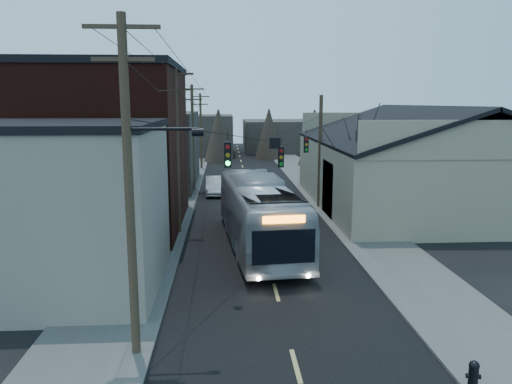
% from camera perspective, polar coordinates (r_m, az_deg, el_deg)
% --- Properties ---
extents(road_surface, '(9.00, 110.00, 0.02)m').
position_cam_1_polar(road_surface, '(42.80, -0.65, -0.48)').
color(road_surface, black).
rests_on(road_surface, ground).
extents(sidewalk_left, '(4.00, 110.00, 0.12)m').
position_cam_1_polar(sidewalk_left, '(42.97, -9.34, -0.50)').
color(sidewalk_left, '#474744').
rests_on(sidewalk_left, ground).
extents(sidewalk_right, '(4.00, 110.00, 0.12)m').
position_cam_1_polar(sidewalk_right, '(43.59, 7.92, -0.31)').
color(sidewalk_right, '#474744').
rests_on(sidewalk_right, ground).
extents(building_clapboard, '(8.00, 8.00, 7.00)m').
position_cam_1_polar(building_clapboard, '(22.56, -21.29, -1.93)').
color(building_clapboard, gray).
rests_on(building_clapboard, ground).
extents(building_brick, '(10.00, 12.00, 10.00)m').
position_cam_1_polar(building_brick, '(33.10, -17.38, 4.62)').
color(building_brick, black).
rests_on(building_brick, ground).
extents(building_left_far, '(9.00, 14.00, 7.00)m').
position_cam_1_polar(building_left_far, '(48.77, -12.27, 4.75)').
color(building_left_far, '#322C28').
rests_on(building_left_far, ground).
extents(warehouse, '(16.16, 20.60, 7.73)m').
position_cam_1_polar(warehouse, '(40.30, 18.53, 2.19)').
color(warehouse, gray).
rests_on(warehouse, ground).
extents(building_far_left, '(10.00, 12.00, 6.00)m').
position_cam_1_polar(building_far_left, '(77.26, -6.44, 6.50)').
color(building_far_left, '#322C28').
rests_on(building_far_left, ground).
extents(building_far_right, '(12.00, 14.00, 5.00)m').
position_cam_1_polar(building_far_right, '(82.68, 2.84, 6.45)').
color(building_far_right, '#322C28').
rests_on(building_far_right, ground).
extents(bare_tree, '(0.40, 0.40, 7.20)m').
position_cam_1_polar(bare_tree, '(33.41, 11.43, 2.51)').
color(bare_tree, black).
rests_on(bare_tree, ground).
extents(utility_lines, '(11.24, 45.28, 10.50)m').
position_cam_1_polar(utility_lines, '(36.28, -5.14, 5.43)').
color(utility_lines, '#382B1E').
rests_on(utility_lines, ground).
extents(bus, '(4.36, 13.73, 3.76)m').
position_cam_1_polar(bus, '(27.62, 0.36, -2.51)').
color(bus, '#9FA3AB').
rests_on(bus, ground).
extents(parked_car, '(1.81, 4.79, 1.56)m').
position_cam_1_polar(parked_car, '(43.69, -4.65, 0.74)').
color(parked_car, '#B7B9BF').
rests_on(parked_car, ground).
extents(fire_hydrant, '(0.41, 0.29, 0.85)m').
position_cam_1_polar(fire_hydrant, '(15.86, 23.60, -18.54)').
color(fire_hydrant, black).
rests_on(fire_hydrant, sidewalk_right).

